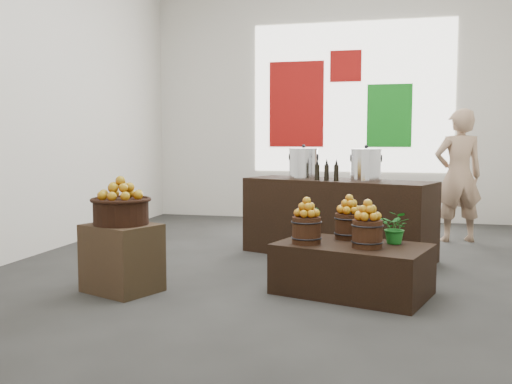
% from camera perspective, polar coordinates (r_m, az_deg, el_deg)
% --- Properties ---
extents(ground, '(7.00, 7.00, 0.00)m').
position_cam_1_polar(ground, '(6.14, 4.23, -7.13)').
color(ground, '#333331').
rests_on(ground, ground).
extents(back_wall, '(6.00, 0.04, 4.00)m').
position_cam_1_polar(back_wall, '(9.50, 7.72, 9.32)').
color(back_wall, silver).
rests_on(back_wall, ground).
extents(back_opening, '(3.20, 0.02, 2.40)m').
position_cam_1_polar(back_opening, '(9.45, 9.54, 9.31)').
color(back_opening, white).
rests_on(back_opening, back_wall).
extents(deco_red_left, '(0.90, 0.04, 1.40)m').
position_cam_1_polar(deco_red_left, '(9.54, 4.06, 8.73)').
color(deco_red_left, '#990E0B').
rests_on(deco_red_left, back_wall).
extents(deco_green_right, '(0.70, 0.04, 1.00)m').
position_cam_1_polar(deco_green_right, '(9.40, 13.19, 7.44)').
color(deco_green_right, '#137F1A').
rests_on(deco_green_right, back_wall).
extents(deco_red_upper, '(0.50, 0.04, 0.50)m').
position_cam_1_polar(deco_red_upper, '(9.50, 8.96, 12.33)').
color(deco_red_upper, '#990E0B').
rests_on(deco_red_upper, back_wall).
extents(crate, '(0.73, 0.67, 0.59)m').
position_cam_1_polar(crate, '(5.10, -13.25, -6.43)').
color(crate, '#483021').
rests_on(crate, ground).
extents(wicker_basket, '(0.47, 0.47, 0.21)m').
position_cam_1_polar(wicker_basket, '(5.03, -13.34, -1.96)').
color(wicker_basket, black).
rests_on(wicker_basket, crate).
extents(apples_in_basket, '(0.37, 0.37, 0.20)m').
position_cam_1_polar(apples_in_basket, '(5.01, -13.39, 0.37)').
color(apples_in_basket, '#8E0604').
rests_on(apples_in_basket, wicker_basket).
extents(display_table, '(1.41, 1.09, 0.43)m').
position_cam_1_polar(display_table, '(4.97, 9.59, -7.59)').
color(display_table, black).
rests_on(display_table, ground).
extents(apple_bucket_front_left, '(0.25, 0.25, 0.23)m').
position_cam_1_polar(apple_bucket_front_left, '(4.89, 5.06, -3.83)').
color(apple_bucket_front_left, '#341B0E').
rests_on(apple_bucket_front_left, display_table).
extents(apples_in_bucket_front_left, '(0.19, 0.19, 0.17)m').
position_cam_1_polar(apples_in_bucket_front_left, '(4.87, 5.08, -1.53)').
color(apples_in_bucket_front_left, '#8E0604').
rests_on(apples_in_bucket_front_left, apple_bucket_front_left).
extents(apple_bucket_front_right, '(0.25, 0.25, 0.23)m').
position_cam_1_polar(apple_bucket_front_right, '(4.77, 11.06, -4.14)').
color(apple_bucket_front_right, '#341B0E').
rests_on(apple_bucket_front_right, display_table).
extents(apples_in_bucket_front_right, '(0.19, 0.19, 0.17)m').
position_cam_1_polar(apples_in_bucket_front_right, '(4.74, 11.10, -1.78)').
color(apples_in_bucket_front_right, '#8E0604').
rests_on(apples_in_bucket_front_right, apple_bucket_front_right).
extents(apple_bucket_rear, '(0.25, 0.25, 0.23)m').
position_cam_1_polar(apple_bucket_rear, '(5.17, 9.27, -3.40)').
color(apple_bucket_rear, '#341B0E').
rests_on(apple_bucket_rear, display_table).
extents(apples_in_bucket_rear, '(0.19, 0.19, 0.17)m').
position_cam_1_polar(apples_in_bucket_rear, '(5.14, 9.30, -1.22)').
color(apples_in_bucket_rear, '#8E0604').
rests_on(apples_in_bucket_rear, apple_bucket_rear).
extents(herb_garnish_right, '(0.32, 0.30, 0.28)m').
position_cam_1_polar(herb_garnish_right, '(5.00, 13.82, -3.45)').
color(herb_garnish_right, '#15631C').
rests_on(herb_garnish_right, display_table).
extents(herb_garnish_left, '(0.18, 0.16, 0.28)m').
position_cam_1_polar(herb_garnish_left, '(5.22, 5.64, -2.99)').
color(herb_garnish_left, '#15631C').
rests_on(herb_garnish_left, display_table).
extents(counter, '(2.23, 1.37, 0.87)m').
position_cam_1_polar(counter, '(6.49, 8.09, -2.60)').
color(counter, black).
rests_on(counter, ground).
extents(stock_pot_left, '(0.33, 0.33, 0.33)m').
position_cam_1_polar(stock_pot_left, '(6.64, 4.78, 2.80)').
color(stock_pot_left, silver).
rests_on(stock_pot_left, counter).
extents(stock_pot_center, '(0.33, 0.33, 0.33)m').
position_cam_1_polar(stock_pot_center, '(6.30, 10.94, 2.59)').
color(stock_pot_center, silver).
rests_on(stock_pot_center, counter).
extents(oil_cruets, '(0.24, 0.14, 0.24)m').
position_cam_1_polar(oil_cruets, '(6.25, 7.31, 2.23)').
color(oil_cruets, black).
rests_on(oil_cruets, counter).
extents(shopper, '(0.71, 0.56, 1.71)m').
position_cam_1_polar(shopper, '(7.78, 19.58, 1.55)').
color(shopper, '#9F7D61').
rests_on(shopper, ground).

